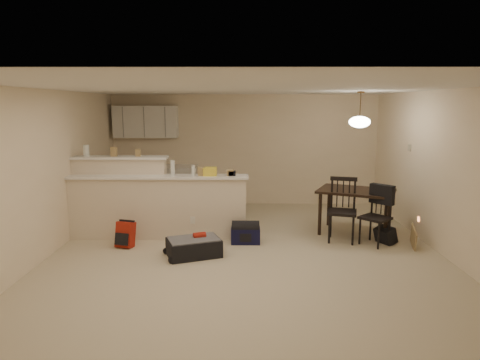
{
  "coord_description": "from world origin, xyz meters",
  "views": [
    {
      "loc": [
        -0.07,
        -6.22,
        2.27
      ],
      "look_at": [
        -0.1,
        0.7,
        1.05
      ],
      "focal_mm": 32.0,
      "sensor_mm": 36.0,
      "label": 1
    }
  ],
  "objects_px": {
    "navy_duffel": "(246,235)",
    "pendant_lamp": "(360,121)",
    "red_backpack": "(125,234)",
    "dining_chair_near": "(342,210)",
    "dining_table": "(356,195)",
    "dining_chair_far": "(375,216)",
    "black_daypack": "(385,235)",
    "suitcase": "(194,248)"
  },
  "relations": [
    {
      "from": "navy_duffel",
      "to": "pendant_lamp",
      "type": "bearing_deg",
      "value": 16.19
    },
    {
      "from": "red_backpack",
      "to": "dining_chair_near",
      "type": "bearing_deg",
      "value": 21.26
    },
    {
      "from": "dining_table",
      "to": "dining_chair_near",
      "type": "bearing_deg",
      "value": -103.58
    },
    {
      "from": "dining_table",
      "to": "dining_chair_far",
      "type": "height_order",
      "value": "dining_chair_far"
    },
    {
      "from": "pendant_lamp",
      "to": "dining_chair_far",
      "type": "distance_m",
      "value": 1.64
    },
    {
      "from": "dining_table",
      "to": "black_daypack",
      "type": "xyz_separation_m",
      "value": [
        0.37,
        -0.54,
        -0.57
      ]
    },
    {
      "from": "dining_table",
      "to": "red_backpack",
      "type": "relative_size",
      "value": 3.68
    },
    {
      "from": "red_backpack",
      "to": "dining_table",
      "type": "bearing_deg",
      "value": 27.07
    },
    {
      "from": "red_backpack",
      "to": "pendant_lamp",
      "type": "bearing_deg",
      "value": 27.07
    },
    {
      "from": "dining_table",
      "to": "suitcase",
      "type": "bearing_deg",
      "value": -132.65
    },
    {
      "from": "pendant_lamp",
      "to": "navy_duffel",
      "type": "xyz_separation_m",
      "value": [
        -1.95,
        -0.54,
        -1.86
      ]
    },
    {
      "from": "black_daypack",
      "to": "dining_chair_far",
      "type": "bearing_deg",
      "value": 79.64
    },
    {
      "from": "dining_table",
      "to": "suitcase",
      "type": "relative_size",
      "value": 1.95
    },
    {
      "from": "pendant_lamp",
      "to": "suitcase",
      "type": "xyz_separation_m",
      "value": [
        -2.75,
        -1.16,
        -1.86
      ]
    },
    {
      "from": "pendant_lamp",
      "to": "suitcase",
      "type": "bearing_deg",
      "value": -157.07
    },
    {
      "from": "red_backpack",
      "to": "navy_duffel",
      "type": "bearing_deg",
      "value": 22.09
    },
    {
      "from": "dining_chair_near",
      "to": "dining_chair_far",
      "type": "xyz_separation_m",
      "value": [
        0.5,
        -0.18,
        -0.05
      ]
    },
    {
      "from": "dining_chair_far",
      "to": "navy_duffel",
      "type": "bearing_deg",
      "value": -134.13
    },
    {
      "from": "suitcase",
      "to": "red_backpack",
      "type": "xyz_separation_m",
      "value": [
        -1.15,
        0.42,
        0.07
      ]
    },
    {
      "from": "dining_table",
      "to": "pendant_lamp",
      "type": "height_order",
      "value": "pendant_lamp"
    },
    {
      "from": "dining_chair_near",
      "to": "black_daypack",
      "type": "distance_m",
      "value": 0.82
    },
    {
      "from": "dining_chair_far",
      "to": "red_backpack",
      "type": "bearing_deg",
      "value": -130.44
    },
    {
      "from": "dining_table",
      "to": "black_daypack",
      "type": "height_order",
      "value": "dining_table"
    },
    {
      "from": "pendant_lamp",
      "to": "black_daypack",
      "type": "distance_m",
      "value": 1.97
    },
    {
      "from": "dining_table",
      "to": "dining_chair_far",
      "type": "bearing_deg",
      "value": -50.84
    },
    {
      "from": "pendant_lamp",
      "to": "dining_chair_far",
      "type": "bearing_deg",
      "value": -75.26
    },
    {
      "from": "dining_chair_far",
      "to": "black_daypack",
      "type": "height_order",
      "value": "dining_chair_far"
    },
    {
      "from": "dining_chair_far",
      "to": "suitcase",
      "type": "xyz_separation_m",
      "value": [
        -2.91,
        -0.55,
        -0.35
      ]
    },
    {
      "from": "dining_table",
      "to": "dining_chair_near",
      "type": "height_order",
      "value": "dining_chair_near"
    },
    {
      "from": "pendant_lamp",
      "to": "red_backpack",
      "type": "relative_size",
      "value": 1.51
    },
    {
      "from": "navy_duffel",
      "to": "dining_chair_near",
      "type": "bearing_deg",
      "value": 4.57
    },
    {
      "from": "dining_table",
      "to": "navy_duffel",
      "type": "distance_m",
      "value": 2.11
    },
    {
      "from": "dining_table",
      "to": "pendant_lamp",
      "type": "distance_m",
      "value": 1.29
    },
    {
      "from": "dining_chair_far",
      "to": "navy_duffel",
      "type": "relative_size",
      "value": 2.02
    },
    {
      "from": "dining_chair_far",
      "to": "pendant_lamp",
      "type": "bearing_deg",
      "value": 152.51
    },
    {
      "from": "suitcase",
      "to": "black_daypack",
      "type": "relative_size",
      "value": 2.57
    },
    {
      "from": "suitcase",
      "to": "red_backpack",
      "type": "height_order",
      "value": "red_backpack"
    },
    {
      "from": "suitcase",
      "to": "pendant_lamp",
      "type": "bearing_deg",
      "value": 2.52
    },
    {
      "from": "red_backpack",
      "to": "navy_duffel",
      "type": "relative_size",
      "value": 0.86
    },
    {
      "from": "dining_table",
      "to": "red_backpack",
      "type": "xyz_separation_m",
      "value": [
        -3.9,
        -0.74,
        -0.49
      ]
    },
    {
      "from": "black_daypack",
      "to": "dining_table",
      "type": "bearing_deg",
      "value": 5.49
    },
    {
      "from": "red_backpack",
      "to": "black_daypack",
      "type": "bearing_deg",
      "value": 18.95
    }
  ]
}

